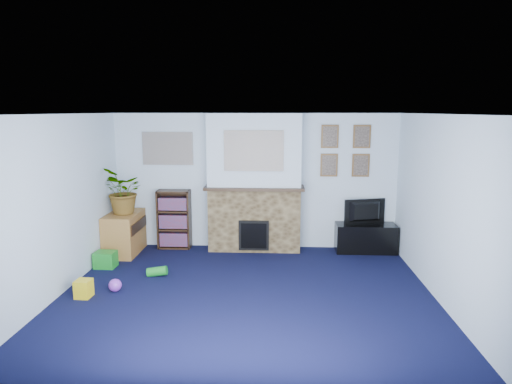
# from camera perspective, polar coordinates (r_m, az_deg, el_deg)

# --- Properties ---
(floor) EXTENTS (5.00, 4.50, 0.01)m
(floor) POSITION_cam_1_polar(r_m,az_deg,el_deg) (6.27, -1.19, -12.78)
(floor) COLOR black
(floor) RESTS_ON ground
(ceiling) EXTENTS (5.00, 4.50, 0.01)m
(ceiling) POSITION_cam_1_polar(r_m,az_deg,el_deg) (5.78, -1.28, 9.71)
(ceiling) COLOR white
(ceiling) RESTS_ON wall_back
(wall_back) EXTENTS (5.00, 0.04, 2.40)m
(wall_back) POSITION_cam_1_polar(r_m,az_deg,el_deg) (8.12, -0.12, 1.35)
(wall_back) COLOR silver
(wall_back) RESTS_ON ground
(wall_front) EXTENTS (5.00, 0.04, 2.40)m
(wall_front) POSITION_cam_1_polar(r_m,az_deg,el_deg) (3.75, -3.67, -9.27)
(wall_front) COLOR silver
(wall_front) RESTS_ON ground
(wall_left) EXTENTS (0.04, 4.50, 2.40)m
(wall_left) POSITION_cam_1_polar(r_m,az_deg,el_deg) (6.57, -23.54, -1.61)
(wall_left) COLOR silver
(wall_left) RESTS_ON ground
(wall_right) EXTENTS (0.04, 4.50, 2.40)m
(wall_right) POSITION_cam_1_polar(r_m,az_deg,el_deg) (6.25, 22.28, -2.09)
(wall_right) COLOR silver
(wall_right) RESTS_ON ground
(chimney_breast) EXTENTS (1.72, 0.50, 2.40)m
(chimney_breast) POSITION_cam_1_polar(r_m,az_deg,el_deg) (7.92, -0.20, 1.00)
(chimney_breast) COLOR brown
(chimney_breast) RESTS_ON ground
(collage_main) EXTENTS (1.00, 0.03, 0.68)m
(collage_main) POSITION_cam_1_polar(r_m,az_deg,el_deg) (7.64, -0.28, 5.17)
(collage_main) COLOR gray
(collage_main) RESTS_ON chimney_breast
(collage_left) EXTENTS (0.90, 0.03, 0.58)m
(collage_left) POSITION_cam_1_polar(r_m,az_deg,el_deg) (8.26, -10.98, 5.36)
(collage_left) COLOR gray
(collage_left) RESTS_ON wall_back
(portrait_tl) EXTENTS (0.30, 0.03, 0.40)m
(portrait_tl) POSITION_cam_1_polar(r_m,az_deg,el_deg) (8.05, 9.21, 6.87)
(portrait_tl) COLOR brown
(portrait_tl) RESTS_ON wall_back
(portrait_tr) EXTENTS (0.30, 0.03, 0.40)m
(portrait_tr) POSITION_cam_1_polar(r_m,az_deg,el_deg) (8.13, 13.09, 6.77)
(portrait_tr) COLOR brown
(portrait_tr) RESTS_ON wall_back
(portrait_bl) EXTENTS (0.30, 0.03, 0.40)m
(portrait_bl) POSITION_cam_1_polar(r_m,az_deg,el_deg) (8.10, 9.11, 3.34)
(portrait_bl) COLOR brown
(portrait_bl) RESTS_ON wall_back
(portrait_br) EXTENTS (0.30, 0.03, 0.40)m
(portrait_br) POSITION_cam_1_polar(r_m,az_deg,el_deg) (8.18, 12.95, 3.27)
(portrait_br) COLOR brown
(portrait_br) RESTS_ON wall_back
(tv_stand) EXTENTS (1.04, 0.44, 0.49)m
(tv_stand) POSITION_cam_1_polar(r_m,az_deg,el_deg) (8.25, 13.53, -5.74)
(tv_stand) COLOR black
(tv_stand) RESTS_ON ground
(television) EXTENTS (0.75, 0.29, 0.43)m
(television) POSITION_cam_1_polar(r_m,az_deg,el_deg) (8.15, 13.64, -2.43)
(television) COLOR black
(television) RESTS_ON tv_stand
(bookshelf) EXTENTS (0.58, 0.28, 1.05)m
(bookshelf) POSITION_cam_1_polar(r_m,az_deg,el_deg) (8.31, -10.17, -3.52)
(bookshelf) COLOR black
(bookshelf) RESTS_ON ground
(sideboard) EXTENTS (0.50, 0.91, 0.71)m
(sideboard) POSITION_cam_1_polar(r_m,az_deg,el_deg) (8.24, -16.13, -4.98)
(sideboard) COLOR #A06D33
(sideboard) RESTS_ON ground
(potted_plant) EXTENTS (0.91, 0.94, 0.80)m
(potted_plant) POSITION_cam_1_polar(r_m,az_deg,el_deg) (8.01, -16.17, 0.13)
(potted_plant) COLOR #26661E
(potted_plant) RESTS_ON sideboard
(mantel_clock) EXTENTS (0.10, 0.06, 0.14)m
(mantel_clock) POSITION_cam_1_polar(r_m,az_deg,el_deg) (7.87, -0.23, 1.21)
(mantel_clock) COLOR gold
(mantel_clock) RESTS_ON chimney_breast
(mantel_candle) EXTENTS (0.05, 0.05, 0.16)m
(mantel_candle) POSITION_cam_1_polar(r_m,az_deg,el_deg) (7.86, 2.14, 1.26)
(mantel_candle) COLOR #B2BFC6
(mantel_candle) RESTS_ON chimney_breast
(mantel_teddy) EXTENTS (0.11, 0.11, 0.11)m
(mantel_teddy) POSITION_cam_1_polar(r_m,az_deg,el_deg) (7.91, -3.93, 1.20)
(mantel_teddy) COLOR gray
(mantel_teddy) RESTS_ON chimney_breast
(mantel_can) EXTENTS (0.05, 0.05, 0.11)m
(mantel_can) POSITION_cam_1_polar(r_m,az_deg,el_deg) (7.87, 5.31, 1.09)
(mantel_can) COLOR yellow
(mantel_can) RESTS_ON chimney_breast
(green_crate) EXTENTS (0.33, 0.27, 0.25)m
(green_crate) POSITION_cam_1_polar(r_m,az_deg,el_deg) (7.64, -18.30, -7.93)
(green_crate) COLOR #198C26
(green_crate) RESTS_ON ground
(toy_ball) EXTENTS (0.18, 0.18, 0.18)m
(toy_ball) POSITION_cam_1_polar(r_m,az_deg,el_deg) (6.65, -17.20, -11.06)
(toy_ball) COLOR purple
(toy_ball) RESTS_ON ground
(toy_block) EXTENTS (0.21, 0.21, 0.24)m
(toy_block) POSITION_cam_1_polar(r_m,az_deg,el_deg) (6.58, -20.74, -11.31)
(toy_block) COLOR yellow
(toy_block) RESTS_ON ground
(toy_tube) EXTENTS (0.31, 0.14, 0.18)m
(toy_tube) POSITION_cam_1_polar(r_m,az_deg,el_deg) (7.08, -12.25, -9.69)
(toy_tube) COLOR #198C26
(toy_tube) RESTS_ON ground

